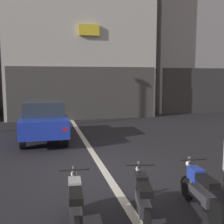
{
  "coord_description": "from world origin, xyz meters",
  "views": [
    {
      "loc": [
        -1.57,
        -7.3,
        2.62
      ],
      "look_at": [
        0.69,
        2.0,
        1.4
      ],
      "focal_mm": 44.89,
      "sensor_mm": 36.0,
      "label": 1
    }
  ],
  "objects_px": {
    "car_blue_crossing_near": "(44,119)",
    "motorcycle_silver_row_leftmost": "(75,204)",
    "motorcycle_blue_row_centre": "(200,189)",
    "motorcycle_black_row_left_mid": "(142,197)"
  },
  "relations": [
    {
      "from": "car_blue_crossing_near",
      "to": "motorcycle_silver_row_leftmost",
      "type": "height_order",
      "value": "car_blue_crossing_near"
    },
    {
      "from": "car_blue_crossing_near",
      "to": "motorcycle_blue_row_centre",
      "type": "height_order",
      "value": "car_blue_crossing_near"
    },
    {
      "from": "motorcycle_black_row_left_mid",
      "to": "motorcycle_blue_row_centre",
      "type": "relative_size",
      "value": 0.99
    },
    {
      "from": "car_blue_crossing_near",
      "to": "motorcycle_black_row_left_mid",
      "type": "relative_size",
      "value": 2.49
    },
    {
      "from": "car_blue_crossing_near",
      "to": "motorcycle_blue_row_centre",
      "type": "bearing_deg",
      "value": -67.72
    },
    {
      "from": "motorcycle_silver_row_leftmost",
      "to": "motorcycle_black_row_left_mid",
      "type": "relative_size",
      "value": 1.01
    },
    {
      "from": "motorcycle_silver_row_leftmost",
      "to": "motorcycle_blue_row_centre",
      "type": "relative_size",
      "value": 1.0
    },
    {
      "from": "motorcycle_black_row_left_mid",
      "to": "motorcycle_blue_row_centre",
      "type": "bearing_deg",
      "value": 3.05
    },
    {
      "from": "car_blue_crossing_near",
      "to": "motorcycle_silver_row_leftmost",
      "type": "bearing_deg",
      "value": -86.04
    },
    {
      "from": "motorcycle_silver_row_leftmost",
      "to": "motorcycle_blue_row_centre",
      "type": "distance_m",
      "value": 2.4
    }
  ]
}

